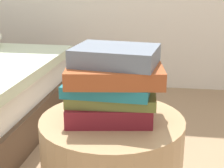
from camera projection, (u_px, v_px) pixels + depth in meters
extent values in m
cube|color=maroon|center=(109.00, 111.00, 1.09)|extent=(0.29, 0.21, 0.06)
cube|color=olive|center=(113.00, 97.00, 1.08)|extent=(0.29, 0.19, 0.03)
cube|color=#1E727F|center=(108.00, 86.00, 1.08)|extent=(0.27, 0.20, 0.04)
cube|color=#994723|center=(115.00, 73.00, 1.05)|extent=(0.32, 0.24, 0.05)
cube|color=slate|center=(116.00, 55.00, 1.05)|extent=(0.27, 0.22, 0.05)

